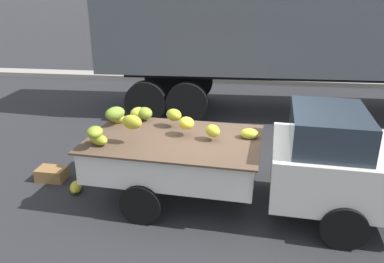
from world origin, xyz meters
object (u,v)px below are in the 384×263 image
object	(u,v)px
fallen_banana_bunch_near_tailgate	(76,187)
semi_trailer	(326,20)
pickup_truck	(295,160)
produce_crate	(52,174)

from	to	relation	value
fallen_banana_bunch_near_tailgate	semi_trailer	bearing A→B (deg)	46.71
semi_trailer	pickup_truck	bearing A→B (deg)	-104.99
pickup_truck	semi_trailer	world-z (taller)	semi_trailer
semi_trailer	fallen_banana_bunch_near_tailgate	world-z (taller)	semi_trailer
produce_crate	semi_trailer	bearing A→B (deg)	41.21
semi_trailer	produce_crate	size ratio (longest dim) A/B	23.23
semi_trailer	fallen_banana_bunch_near_tailgate	bearing A→B (deg)	-135.28
pickup_truck	semi_trailer	size ratio (longest dim) A/B	0.41
fallen_banana_bunch_near_tailgate	pickup_truck	bearing A→B (deg)	-1.21
semi_trailer	produce_crate	xyz separation A→B (m)	(-5.49, -4.81, -2.42)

